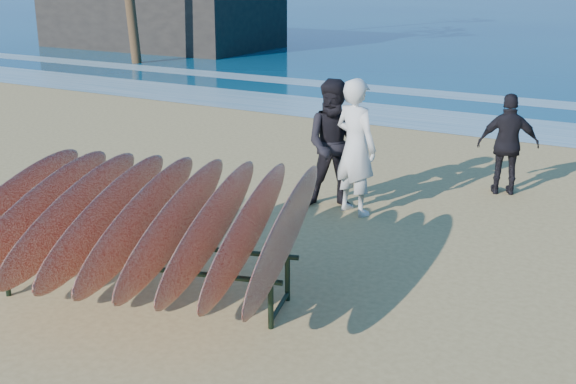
% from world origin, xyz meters
% --- Properties ---
extents(ground, '(120.00, 120.00, 0.00)m').
position_xyz_m(ground, '(0.00, 0.00, 0.00)').
color(ground, tan).
rests_on(ground, ground).
extents(foam_near, '(160.00, 160.00, 0.00)m').
position_xyz_m(foam_near, '(0.00, 10.00, 0.01)').
color(foam_near, white).
rests_on(foam_near, ground).
extents(foam_far, '(160.00, 160.00, 0.00)m').
position_xyz_m(foam_far, '(0.00, 13.50, 0.01)').
color(foam_far, white).
rests_on(foam_far, ground).
extents(surfboard_rack, '(3.86, 3.73, 1.44)m').
position_xyz_m(surfboard_rack, '(-0.92, -0.65, 0.90)').
color(surfboard_rack, black).
rests_on(surfboard_rack, ground).
extents(person_white, '(0.82, 0.67, 1.95)m').
position_xyz_m(person_white, '(-0.21, 3.05, 0.98)').
color(person_white, silver).
rests_on(person_white, ground).
extents(person_dark_a, '(1.13, 1.03, 1.90)m').
position_xyz_m(person_dark_a, '(-0.56, 3.14, 0.95)').
color(person_dark_a, black).
rests_on(person_dark_a, ground).
extents(person_dark_b, '(1.00, 0.68, 1.58)m').
position_xyz_m(person_dark_b, '(1.44, 5.09, 0.79)').
color(person_dark_b, black).
rests_on(person_dark_b, ground).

